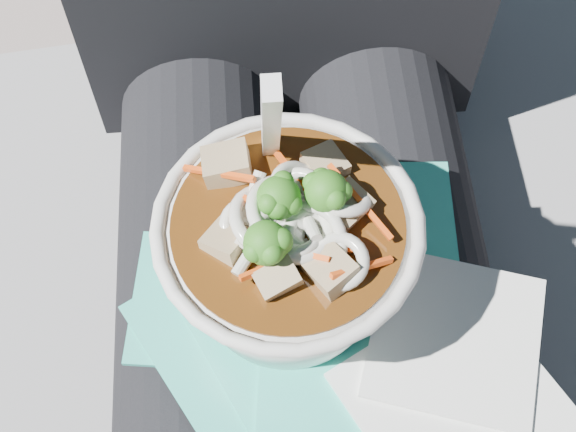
{
  "coord_description": "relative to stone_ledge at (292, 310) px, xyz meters",
  "views": [
    {
      "loc": [
        -0.03,
        -0.21,
        1.12
      ],
      "look_at": [
        -0.02,
        0.01,
        0.71
      ],
      "focal_mm": 50.0,
      "sensor_mm": 36.0,
      "label": 1
    }
  ],
  "objects": [
    {
      "name": "lap",
      "position": [
        0.0,
        -0.15,
        0.3
      ],
      "size": [
        0.3,
        0.48,
        0.14
      ],
      "color": "black",
      "rests_on": "stone_ledge"
    },
    {
      "name": "plastic_bag",
      "position": [
        -0.0,
        -0.16,
        0.37
      ],
      "size": [
        0.25,
        0.28,
        0.01
      ],
      "color": "#2CB7A2",
      "rests_on": "lap"
    },
    {
      "name": "person_body",
      "position": [
        0.0,
        -0.06,
        0.32
      ],
      "size": [
        0.34,
        0.94,
        1.0
      ],
      "color": "black",
      "rests_on": "ground"
    },
    {
      "name": "udon_bowl",
      "position": [
        -0.02,
        -0.14,
        0.44
      ],
      "size": [
        0.16,
        0.16,
        0.21
      ],
      "color": "silver",
      "rests_on": "plastic_bag"
    },
    {
      "name": "stone_ledge",
      "position": [
        0.0,
        0.0,
        0.0
      ],
      "size": [
        1.05,
        0.61,
        0.46
      ],
      "primitive_type": "cube",
      "rotation": [
        0.0,
        0.0,
        0.11
      ],
      "color": "slate",
      "rests_on": "ground"
    },
    {
      "name": "napkins",
      "position": [
        0.09,
        -0.21,
        0.38
      ],
      "size": [
        0.17,
        0.19,
        0.01
      ],
      "color": "white",
      "rests_on": "plastic_bag"
    }
  ]
}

